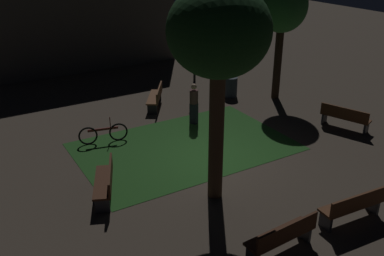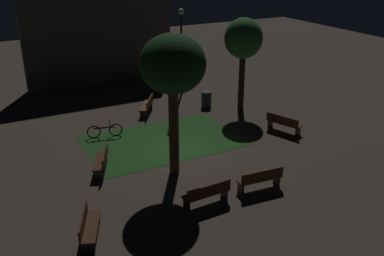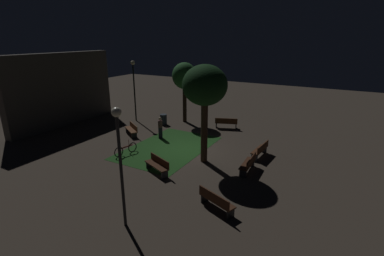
{
  "view_description": "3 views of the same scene",
  "coord_description": "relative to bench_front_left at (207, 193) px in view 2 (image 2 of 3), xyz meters",
  "views": [
    {
      "loc": [
        -6.93,
        -10.34,
        6.65
      ],
      "look_at": [
        -0.83,
        -0.12,
        1.31
      ],
      "focal_mm": 40.29,
      "sensor_mm": 36.0,
      "label": 1
    },
    {
      "loc": [
        -7.89,
        -16.36,
        8.68
      ],
      "look_at": [
        0.5,
        -0.31,
        1.08
      ],
      "focal_mm": 40.79,
      "sensor_mm": 36.0,
      "label": 2
    },
    {
      "loc": [
        -15.3,
        -8.88,
        7.14
      ],
      "look_at": [
        0.88,
        0.05,
        1.23
      ],
      "focal_mm": 26.72,
      "sensor_mm": 36.0,
      "label": 3
    }
  ],
  "objects": [
    {
      "name": "ground_plane",
      "position": [
        1.17,
        4.66,
        -0.48
      ],
      "size": [
        60.0,
        60.0,
        0.0
      ],
      "primitive_type": "plane",
      "color": "#473D33"
    },
    {
      "name": "grass_lawn",
      "position": [
        0.82,
        5.84,
        -0.48
      ],
      "size": [
        7.15,
        4.72,
        0.01
      ],
      "primitive_type": "cube",
      "color": "#23511E",
      "rests_on": "ground"
    },
    {
      "name": "bench_front_left",
      "position": [
        0.0,
        0.0,
        0.0
      ],
      "size": [
        1.82,
        0.56,
        0.88
      ],
      "color": "#422314",
      "rests_on": "ground"
    },
    {
      "name": "bench_back_row",
      "position": [
        2.33,
        0.0,
        0.0
      ],
      "size": [
        1.83,
        0.61,
        0.88
      ],
      "color": "#512D19",
      "rests_on": "ground"
    },
    {
      "name": "bench_path_side",
      "position": [
        -4.31,
        0.04,
        0.0
      ],
      "size": [
        1.11,
        1.85,
        0.88
      ],
      "color": "#422314",
      "rests_on": "ground"
    },
    {
      "name": "bench_near_trees",
      "position": [
        -2.57,
        4.31,
        0.0
      ],
      "size": [
        1.14,
        1.85,
        0.88
      ],
      "color": "#422314",
      "rests_on": "ground"
    },
    {
      "name": "bench_by_lamp",
      "position": [
        1.65,
        9.69,
        0.0
      ],
      "size": [
        1.39,
        1.77,
        0.88
      ],
      "color": "brown",
      "rests_on": "ground"
    },
    {
      "name": "bench_front_right",
      "position": [
        6.7,
        4.1,
        0.0
      ],
      "size": [
        1.07,
        1.86,
        0.88
      ],
      "color": "#512D19",
      "rests_on": "ground"
    },
    {
      "name": "tree_back_right",
      "position": [
        6.75,
        8.03,
        3.45
      ],
      "size": [
        2.09,
        2.09,
        5.13
      ],
      "color": "#2D2116",
      "rests_on": "ground"
    },
    {
      "name": "tree_left_canopy",
      "position": [
        0.03,
        2.78,
        4.0
      ],
      "size": [
        2.54,
        2.54,
        5.74
      ],
      "color": "#423021",
      "rests_on": "ground"
    },
    {
      "name": "lamp_post_plaza_west",
      "position": [
        4.93,
        12.01,
        3.01
      ],
      "size": [
        0.36,
        0.36,
        5.25
      ],
      "color": "black",
      "rests_on": "ground"
    },
    {
      "name": "trash_bin",
      "position": [
        5.14,
        9.19,
        -0.04
      ],
      "size": [
        0.58,
        0.58,
        0.89
      ],
      "primitive_type": "cylinder",
      "color": "#2D3842",
      "rests_on": "ground"
    },
    {
      "name": "bicycle",
      "position": [
        -1.45,
        7.58,
        -0.14
      ],
      "size": [
        1.68,
        0.43,
        0.93
      ],
      "color": "black",
      "rests_on": "ground"
    },
    {
      "name": "pedestrian",
      "position": [
        2.12,
        7.4,
        0.37
      ],
      "size": [
        0.32,
        0.34,
        1.61
      ],
      "color": "black",
      "rests_on": "ground"
    },
    {
      "name": "building_wall_backdrop",
      "position": [
        1.19,
        16.54,
        2.49
      ],
      "size": [
        9.82,
        0.8,
        5.95
      ],
      "primitive_type": "cube",
      "color": "#4C4742",
      "rests_on": "ground"
    }
  ]
}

